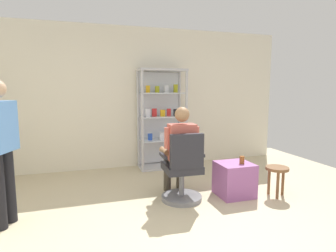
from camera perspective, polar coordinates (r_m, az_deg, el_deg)
ground_plane at (r=3.07m, az=6.13°, el=-22.35°), size 7.20×7.20×0.00m
back_wall at (r=5.54m, az=-6.10°, el=5.69°), size 6.00×0.10×2.70m
display_cabinet_main at (r=5.43m, az=-1.41°, el=1.64°), size 0.90×0.45×1.90m
office_chair at (r=3.84m, az=3.07°, el=-9.62°), size 0.57×0.56×0.96m
seated_shopkeeper at (r=3.91m, az=2.36°, el=-4.47°), size 0.50×0.58×1.29m
storage_crate at (r=4.19m, az=13.37°, el=-10.53°), size 0.48×0.46×0.48m
tea_glass at (r=4.10m, az=14.85°, el=-6.71°), size 0.07×0.07×0.11m
standing_customer at (r=3.55m, az=-31.01°, el=-3.17°), size 0.33×0.49×1.63m
wooden_stool at (r=4.32m, az=21.34°, el=-8.91°), size 0.32×0.32×0.43m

